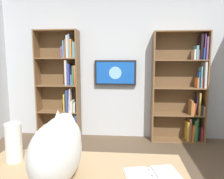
{
  "coord_description": "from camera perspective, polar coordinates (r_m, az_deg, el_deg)",
  "views": [
    {
      "loc": [
        -0.22,
        1.68,
        1.44
      ],
      "look_at": [
        0.01,
        -1.0,
        1.08
      ],
      "focal_mm": 32.82,
      "sensor_mm": 36.0,
      "label": 1
    }
  ],
  "objects": [
    {
      "name": "wall_back",
      "position": [
        3.92,
        1.58,
        6.27
      ],
      "size": [
        4.52,
        0.06,
        2.7
      ],
      "primitive_type": "cube",
      "color": "silver",
      "rests_on": "ground"
    },
    {
      "name": "bookshelf_left",
      "position": [
        3.91,
        19.71,
        -0.16
      ],
      "size": [
        0.94,
        0.28,
        1.97
      ],
      "color": "brown",
      "rests_on": "ground"
    },
    {
      "name": "bookshelf_right",
      "position": [
        3.97,
        -13.32,
        0.88
      ],
      "size": [
        0.79,
        0.28,
        2.02
      ],
      "color": "brown",
      "rests_on": "ground"
    },
    {
      "name": "wall_mounted_tv",
      "position": [
        3.84,
        0.95,
        4.68
      ],
      "size": [
        0.77,
        0.07,
        0.47
      ],
      "color": "black"
    },
    {
      "name": "cat",
      "position": [
        1.28,
        -14.84,
        -15.24
      ],
      "size": [
        0.28,
        0.58,
        0.39
      ],
      "color": "white",
      "rests_on": "desk"
    },
    {
      "name": "open_binder",
      "position": [
        1.36,
        11.37,
        -22.56
      ],
      "size": [
        0.37,
        0.29,
        0.02
      ],
      "color": "white",
      "rests_on": "desk"
    },
    {
      "name": "paper_towel_roll",
      "position": [
        1.62,
        -25.68,
        -13.11
      ],
      "size": [
        0.11,
        0.11,
        0.27
      ],
      "primitive_type": "cylinder",
      "color": "white",
      "rests_on": "desk"
    }
  ]
}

